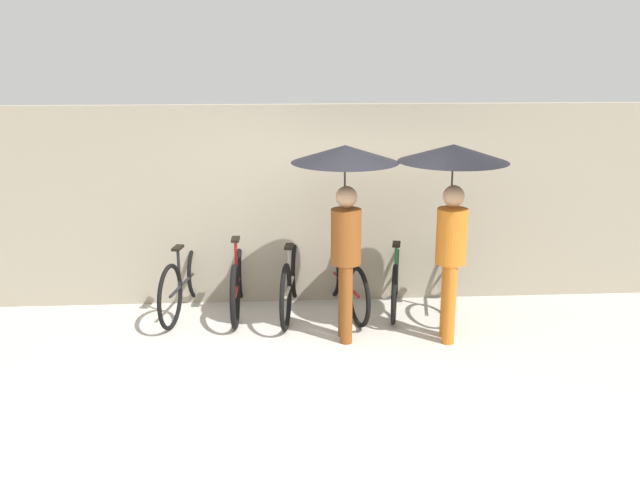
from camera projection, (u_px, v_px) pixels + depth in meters
ground_plane at (329, 377)px, 6.84m from camera, size 30.00×30.00×0.00m
back_wall at (315, 205)px, 8.62m from camera, size 11.14×0.12×2.41m
parked_bicycle_0 at (185, 280)px, 8.41m from camera, size 0.52×1.74×1.07m
parked_bicycle_1 at (238, 281)px, 8.42m from camera, size 0.44×1.72×1.09m
parked_bicycle_2 at (291, 280)px, 8.40m from camera, size 0.45×1.82×1.07m
parked_bicycle_3 at (344, 280)px, 8.48m from camera, size 0.55×1.71×1.06m
parked_bicycle_4 at (396, 279)px, 8.55m from camera, size 0.51×1.64×1.05m
parked_bicycle_5 at (447, 275)px, 8.60m from camera, size 0.48×1.72×1.11m
pedestrian_leading at (345, 184)px, 7.36m from camera, size 1.12×1.12×2.09m
pedestrian_center at (453, 183)px, 7.35m from camera, size 1.15×1.15×2.10m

